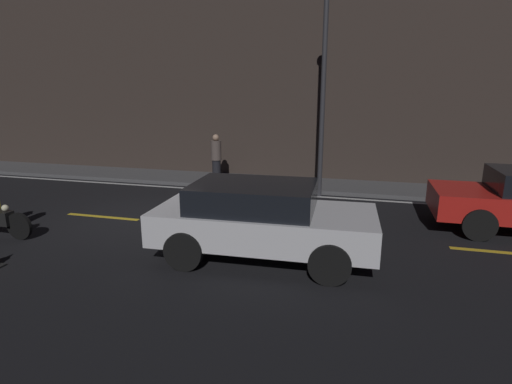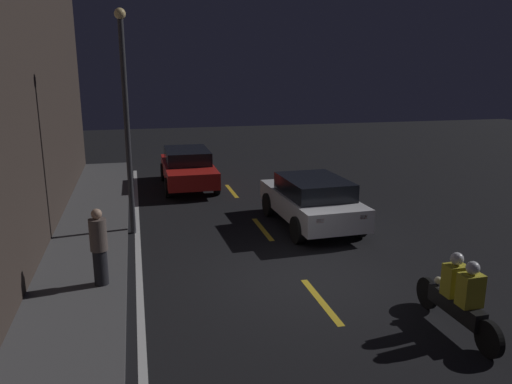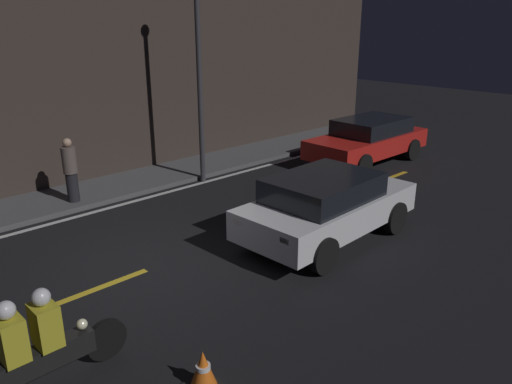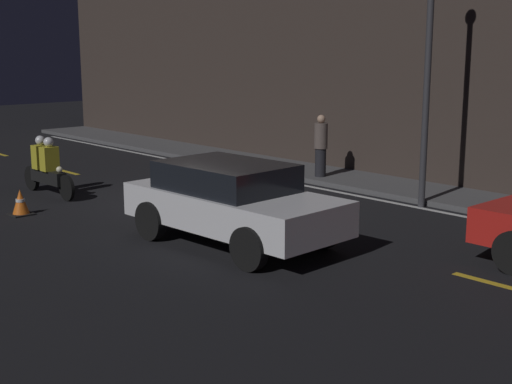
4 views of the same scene
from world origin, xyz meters
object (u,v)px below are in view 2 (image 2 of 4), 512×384
Objects in this scene: taxi_red at (188,167)px; street_lamp at (126,112)px; sedan_white at (312,200)px; pedestrian at (99,247)px; traffic_cone_near at (470,275)px; motorcycle at (459,297)px.

street_lamp is at bearing -21.70° from taxi_red.
pedestrian is (-2.92, 5.50, 0.15)m from sedan_white.
sedan_white is 0.71× the size of street_lamp.
pedestrian is (1.64, 7.26, 0.66)m from traffic_cone_near.
sedan_white is 5.49m from street_lamp.
sedan_white is 7.74× the size of traffic_cone_near.
motorcycle is at bearing 15.84° from taxi_red.
traffic_cone_near is (1.49, -1.34, -0.38)m from motorcycle.
sedan_white is 4.92m from traffic_cone_near.
street_lamp reaches higher than motorcycle.
motorcycle is 6.70m from pedestrian.
taxi_red reaches higher than traffic_cone_near.
taxi_red is 0.76× the size of street_lamp.
street_lamp is (5.14, 6.64, 2.98)m from traffic_cone_near.
pedestrian is at bearing 115.88° from sedan_white.
taxi_red is at bearing -21.89° from street_lamp.
motorcycle is at bearing -117.84° from pedestrian.
taxi_red is at bearing 24.74° from sedan_white.
taxi_red is 12.12m from motorcycle.
sedan_white reaches higher than taxi_red.
street_lamp reaches higher than taxi_red.
pedestrian is at bearing 169.81° from street_lamp.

